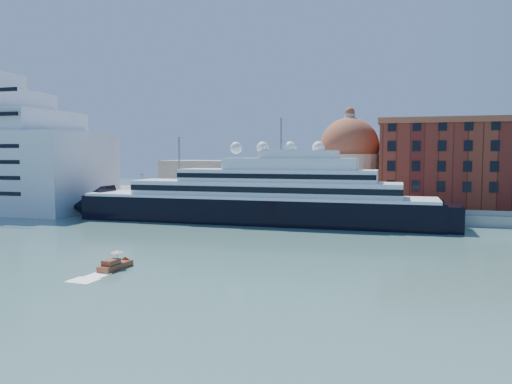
% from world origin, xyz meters
% --- Properties ---
extents(ground, '(400.00, 400.00, 0.00)m').
position_xyz_m(ground, '(0.00, 0.00, 0.00)').
color(ground, '#355C55').
rests_on(ground, ground).
extents(quay, '(180.00, 10.00, 2.50)m').
position_xyz_m(quay, '(0.00, 34.00, 1.25)').
color(quay, gray).
rests_on(quay, ground).
extents(land, '(260.00, 72.00, 2.00)m').
position_xyz_m(land, '(0.00, 75.00, 1.00)').
color(land, slate).
rests_on(land, ground).
extents(quay_fence, '(180.00, 0.10, 1.20)m').
position_xyz_m(quay_fence, '(0.00, 29.50, 3.10)').
color(quay_fence, slate).
rests_on(quay_fence, quay).
extents(superyacht, '(94.74, 13.13, 28.32)m').
position_xyz_m(superyacht, '(0.91, 23.00, 4.89)').
color(superyacht, black).
rests_on(superyacht, ground).
extents(service_barge, '(13.15, 5.87, 2.86)m').
position_xyz_m(service_barge, '(-51.63, 22.45, 0.82)').
color(service_barge, white).
rests_on(service_barge, ground).
extents(water_taxi, '(2.38, 5.92, 2.75)m').
position_xyz_m(water_taxi, '(-1.76, -27.98, 0.66)').
color(water_taxi, maroon).
rests_on(water_taxi, ground).
extents(warehouse, '(43.00, 19.00, 23.25)m').
position_xyz_m(warehouse, '(52.00, 52.00, 13.79)').
color(warehouse, maroon).
rests_on(warehouse, land).
extents(church, '(66.00, 18.00, 25.50)m').
position_xyz_m(church, '(6.39, 57.72, 10.91)').
color(church, beige).
rests_on(church, land).
extents(lamp_posts, '(120.80, 2.40, 18.00)m').
position_xyz_m(lamp_posts, '(-12.67, 32.27, 9.84)').
color(lamp_posts, slate).
rests_on(lamp_posts, quay).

